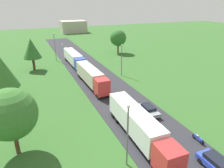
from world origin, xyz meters
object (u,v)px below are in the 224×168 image
object	(u,v)px
tree_birch	(118,38)
truck_lead	(139,125)
car_lead	(217,164)
lamppost_third	(55,46)
motorcycle_courier	(198,138)
tree_elm	(32,49)
lamppost_lead	(128,133)
tree_oak	(11,114)
car_second	(149,110)
lamppost_second	(122,58)
truck_third	(74,58)
truck_second	(91,76)
distant_building	(73,27)

from	to	relation	value
tree_birch	truck_lead	bearing A→B (deg)	-111.51
truck_lead	car_lead	size ratio (longest dim) A/B	3.38
lamppost_third	tree_birch	bearing A→B (deg)	5.58
motorcycle_courier	tree_elm	distance (m)	43.36
car_lead	lamppost_third	distance (m)	51.35
car_lead	lamppost_lead	bearing A→B (deg)	151.53
tree_oak	car_lead	bearing A→B (deg)	-30.17
truck_lead	car_second	size ratio (longest dim) A/B	3.41
lamppost_second	lamppost_third	bearing A→B (deg)	122.77
truck_third	car_second	bearing A→B (deg)	-81.57
truck_second	lamppost_lead	world-z (taller)	lamppost_lead
truck_third	tree_oak	size ratio (longest dim) A/B	1.77
truck_third	car_second	distance (m)	31.27
car_second	distant_building	xyz separation A→B (m)	(10.35, 95.30, 2.43)
lamppost_lead	lamppost_second	world-z (taller)	lamppost_second
lamppost_third	car_second	bearing A→B (deg)	-77.30
tree_elm	distant_building	xyz separation A→B (m)	(25.48, 64.24, -2.36)
truck_lead	motorcycle_courier	xyz separation A→B (m)	(6.74, -3.40, -1.62)
distant_building	lamppost_lead	bearing A→B (deg)	-100.13
truck_second	motorcycle_courier	bearing A→B (deg)	-74.01
truck_third	car_second	world-z (taller)	truck_third
truck_second	motorcycle_courier	distance (m)	24.31
lamppost_second	motorcycle_courier	bearing A→B (deg)	-94.22
car_second	lamppost_lead	distance (m)	12.18
lamppost_third	tree_birch	xyz separation A→B (m)	(21.32, 2.08, 0.50)
motorcycle_courier	tree_elm	xyz separation A→B (m)	(-17.09, 39.53, 5.03)
truck_second	distant_building	size ratio (longest dim) A/B	1.04
car_second	lamppost_lead	world-z (taller)	lamppost_lead
lamppost_second	tree_oak	bearing A→B (deg)	-139.05
motorcycle_courier	lamppost_third	size ratio (longest dim) A/B	0.23
car_second	lamppost_third	distance (m)	38.71
truck_lead	tree_birch	world-z (taller)	tree_birch
truck_lead	tree_elm	size ratio (longest dim) A/B	1.82
truck_second	car_lead	distance (m)	28.21
tree_oak	car_second	bearing A→B (deg)	5.08
truck_lead	lamppost_second	xyz separation A→B (m)	(8.72, 23.36, 2.10)
motorcycle_courier	lamppost_lead	size ratio (longest dim) A/B	0.26
car_second	tree_birch	size ratio (longest dim) A/B	0.55
tree_oak	distant_building	world-z (taller)	tree_oak
lamppost_lead	tree_elm	size ratio (longest dim) A/B	0.92
lamppost_lead	lamppost_third	bearing A→B (deg)	90.38
lamppost_second	lamppost_third	world-z (taller)	lamppost_third
car_second	lamppost_lead	xyz separation A→B (m)	(-8.17, -8.38, 3.39)
truck_second	distant_building	bearing A→B (deg)	79.39
lamppost_second	tree_elm	xyz separation A→B (m)	(-19.07, 12.76, 1.31)
truck_second	car_second	distance (m)	15.64
truck_lead	motorcycle_courier	world-z (taller)	truck_lead
car_second	truck_third	bearing A→B (deg)	98.43
car_lead	lamppost_second	world-z (taller)	lamppost_second
truck_second	tree_birch	xyz separation A→B (m)	(17.57, 24.81, 2.98)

